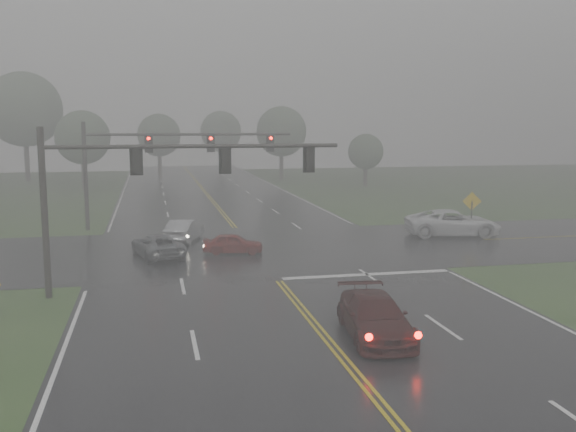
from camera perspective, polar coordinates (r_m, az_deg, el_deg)
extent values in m
plane|color=#2C481F|center=(17.62, 8.57, -16.64)|extent=(180.00, 180.00, 0.00)
cube|color=black|center=(36.16, -2.68, -3.59)|extent=(18.00, 160.00, 0.02)
cube|color=black|center=(38.09, -3.18, -2.99)|extent=(120.00, 14.00, 0.02)
cube|color=white|center=(31.94, 7.02, -5.23)|extent=(8.50, 0.50, 0.01)
imported|color=black|center=(22.93, 7.69, -10.64)|extent=(2.51, 5.17, 1.45)
imported|color=maroon|center=(36.97, -4.88, -3.35)|extent=(3.61, 1.98, 1.17)
imported|color=#989A9F|center=(41.12, -9.18, -2.25)|extent=(2.81, 4.56, 1.42)
imported|color=#515358|center=(36.63, -11.51, -3.60)|extent=(3.24, 4.98, 1.28)
imported|color=white|center=(44.01, 14.41, -1.73)|extent=(6.63, 3.95, 1.73)
cylinder|color=black|center=(28.84, -20.83, 0.20)|extent=(0.28, 0.28, 7.27)
cylinder|color=black|center=(28.62, -21.12, 5.82)|extent=(0.18, 0.18, 0.81)
cylinder|color=black|center=(28.34, -8.19, 6.16)|extent=(12.78, 0.18, 0.18)
cube|color=black|center=(28.31, -13.34, 4.79)|extent=(0.34, 0.28, 1.06)
cube|color=black|center=(28.47, -13.34, 4.81)|extent=(0.56, 0.03, 1.26)
cube|color=black|center=(28.49, -5.59, 4.99)|extent=(0.34, 0.28, 1.06)
cube|color=black|center=(28.65, -5.62, 5.01)|extent=(0.56, 0.03, 1.26)
cube|color=black|center=(29.17, 1.94, 5.10)|extent=(0.34, 0.28, 1.06)
cube|color=black|center=(29.33, 1.87, 5.12)|extent=(0.56, 0.03, 1.26)
cylinder|color=black|center=(46.70, -17.55, 3.37)|extent=(0.29, 0.29, 7.54)
cylinder|color=black|center=(46.57, -17.71, 6.97)|extent=(0.19, 0.19, 0.84)
cylinder|color=black|center=(46.44, -8.69, 7.19)|extent=(14.53, 0.19, 0.19)
cube|color=black|center=(46.37, -12.28, 6.32)|extent=(0.36, 0.29, 1.10)
cube|color=black|center=(46.54, -12.28, 6.33)|extent=(0.58, 0.03, 1.31)
cylinder|color=#FF0C05|center=(46.19, -12.29, 6.74)|extent=(0.23, 0.06, 0.23)
cube|color=black|center=(46.57, -6.87, 6.45)|extent=(0.36, 0.29, 1.10)
cube|color=black|center=(46.74, -6.89, 6.46)|extent=(0.58, 0.03, 1.31)
cylinder|color=#FF0C05|center=(46.39, -6.86, 6.87)|extent=(0.23, 0.06, 0.23)
cube|color=black|center=(47.17, -1.56, 6.53)|extent=(0.36, 0.29, 1.10)
cube|color=black|center=(47.34, -1.60, 6.54)|extent=(0.58, 0.03, 1.31)
cylinder|color=#FF0C05|center=(47.00, -1.52, 6.95)|extent=(0.23, 0.06, 0.23)
cylinder|color=black|center=(43.94, 15.99, -0.25)|extent=(0.08, 0.08, 2.35)
cube|color=yellow|center=(43.82, 16.03, 1.27)|extent=(1.20, 0.36, 1.23)
cylinder|color=#2D241D|center=(76.13, -17.66, 3.52)|extent=(0.55, 0.55, 3.42)
sphere|color=#394B32|center=(75.93, -17.80, 6.66)|extent=(6.07, 6.07, 6.07)
cylinder|color=#2D241D|center=(85.20, -0.59, 4.46)|extent=(0.52, 0.52, 3.72)
sphere|color=#394B32|center=(85.03, -0.59, 7.52)|extent=(6.62, 6.62, 6.62)
cylinder|color=#2D241D|center=(92.65, -11.32, 4.50)|extent=(0.54, 0.54, 3.39)
sphere|color=#394B32|center=(92.48, -11.40, 7.06)|extent=(6.02, 6.02, 6.02)
cylinder|color=#2D241D|center=(77.71, 6.89, 3.56)|extent=(0.50, 0.50, 2.39)
sphere|color=#394B32|center=(77.53, 6.93, 5.71)|extent=(4.25, 4.25, 4.25)
cylinder|color=#2D241D|center=(89.44, -22.18, 4.57)|extent=(0.62, 0.62, 5.36)
sphere|color=#394B32|center=(89.34, -22.41, 8.76)|extent=(9.53, 9.53, 9.53)
cylinder|color=#2D241D|center=(102.38, -5.95, 5.02)|extent=(0.58, 0.58, 3.62)
sphere|color=#394B32|center=(102.23, -5.99, 7.49)|extent=(6.43, 6.43, 6.43)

